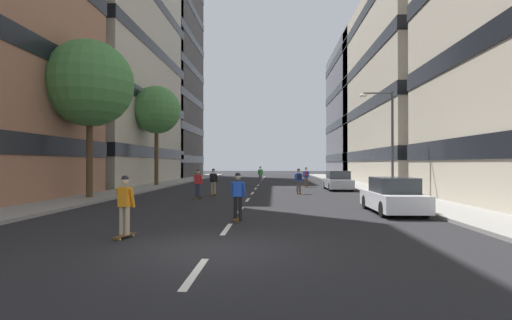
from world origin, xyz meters
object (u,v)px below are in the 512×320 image
at_px(skater_3, 299,179).
at_px(street_tree_near, 90,84).
at_px(streetlamp_right, 386,131).
at_px(skater_0, 260,174).
at_px(skater_4, 238,194).
at_px(parked_car_near, 338,181).
at_px(skater_5, 306,176).
at_px(street_tree_mid, 157,110).
at_px(skater_6, 125,203).
at_px(skater_1, 213,180).
at_px(parked_car_mid, 393,197).
at_px(skater_2, 198,182).

bearing_deg(skater_3, street_tree_near, -159.07).
xyz_separation_m(streetlamp_right, skater_3, (-5.35, 2.29, -3.12)).
relative_size(street_tree_near, skater_3, 5.16).
xyz_separation_m(streetlamp_right, skater_0, (-8.54, 17.73, -3.15)).
relative_size(streetlamp_right, skater_4, 3.65).
distance_m(parked_car_near, skater_3, 5.30).
bearing_deg(street_tree_near, skater_5, 42.30).
height_order(streetlamp_right, skater_4, streetlamp_right).
relative_size(street_tree_near, streetlamp_right, 1.41).
distance_m(streetlamp_right, skater_0, 19.93).
bearing_deg(parked_car_near, street_tree_mid, 165.65).
height_order(skater_3, skater_6, same).
relative_size(skater_1, skater_5, 1.00).
xyz_separation_m(parked_car_mid, street_tree_near, (-15.85, 5.37, 6.08)).
xyz_separation_m(street_tree_mid, streetlamp_right, (17.84, -10.44, -2.87)).
bearing_deg(skater_2, streetlamp_right, 8.14).
height_order(skater_0, skater_6, same).
xyz_separation_m(parked_car_near, streetlamp_right, (1.99, -6.38, 3.44)).
xyz_separation_m(street_tree_mid, skater_6, (6.55, -24.29, -6.02)).
distance_m(parked_car_near, skater_1, 10.67).
bearing_deg(parked_car_mid, street_tree_near, 161.27).
distance_m(skater_0, skater_6, 31.70).
bearing_deg(street_tree_mid, skater_1, -54.96).
relative_size(skater_4, skater_6, 1.00).
distance_m(street_tree_near, skater_1, 9.47).
relative_size(street_tree_mid, skater_0, 5.11).
distance_m(parked_car_near, streetlamp_right, 7.52).
xyz_separation_m(skater_0, skater_4, (0.14, -28.11, 0.00)).
bearing_deg(street_tree_mid, skater_0, 38.11).
distance_m(parked_car_mid, street_tree_mid, 25.01).
bearing_deg(skater_2, parked_car_mid, -32.81).
xyz_separation_m(skater_2, skater_5, (7.41, 11.58, 0.03)).
relative_size(skater_1, skater_3, 1.00).
distance_m(parked_car_mid, skater_4, 6.89).
height_order(parked_car_near, skater_5, skater_5).
bearing_deg(skater_6, skater_2, 91.49).
bearing_deg(skater_1, street_tree_near, -154.16).
bearing_deg(skater_6, street_tree_mid, 105.08).
xyz_separation_m(skater_2, skater_3, (6.26, 3.95, 0.03)).
distance_m(street_tree_mid, skater_4, 23.64).
distance_m(skater_0, skater_5, 8.93).
xyz_separation_m(skater_1, skater_3, (5.72, 1.50, 0.00)).
relative_size(street_tree_mid, skater_6, 5.11).
xyz_separation_m(skater_0, skater_2, (-3.07, -19.39, 0.00)).
bearing_deg(street_tree_near, skater_3, 20.93).
distance_m(street_tree_mid, skater_3, 16.07).
relative_size(skater_2, skater_3, 1.00).
height_order(parked_car_near, street_tree_mid, street_tree_mid).
bearing_deg(skater_2, street_tree_near, -172.45).
xyz_separation_m(skater_0, skater_1, (-2.53, -16.94, 0.03)).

